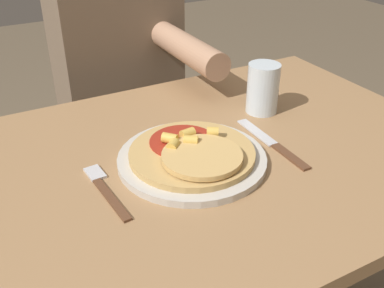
{
  "coord_description": "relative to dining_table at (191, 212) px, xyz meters",
  "views": [
    {
      "loc": [
        -0.35,
        -0.64,
        1.22
      ],
      "look_at": [
        -0.01,
        -0.01,
        0.8
      ],
      "focal_mm": 42.0,
      "sensor_mm": 36.0,
      "label": 1
    }
  ],
  "objects": [
    {
      "name": "knife",
      "position": [
        0.17,
        -0.03,
        0.13
      ],
      "size": [
        0.02,
        0.22,
        0.0
      ],
      "color": "brown",
      "rests_on": "dining_table"
    },
    {
      "name": "fork",
      "position": [
        -0.18,
        -0.02,
        0.13
      ],
      "size": [
        0.03,
        0.18,
        0.0
      ],
      "color": "brown",
      "rests_on": "dining_table"
    },
    {
      "name": "dining_table",
      "position": [
        0.0,
        0.0,
        0.0
      ],
      "size": [
        1.1,
        0.72,
        0.76
      ],
      "color": "#9E754C",
      "rests_on": "ground_plane"
    },
    {
      "name": "pizza",
      "position": [
        -0.0,
        -0.02,
        0.16
      ],
      "size": [
        0.24,
        0.24,
        0.04
      ],
      "color": "tan",
      "rests_on": "plate"
    },
    {
      "name": "drinking_glass",
      "position": [
        0.24,
        0.1,
        0.19
      ],
      "size": [
        0.07,
        0.07,
        0.11
      ],
      "color": "silver",
      "rests_on": "dining_table"
    },
    {
      "name": "plate",
      "position": [
        -0.01,
        -0.01,
        0.14
      ],
      "size": [
        0.28,
        0.28,
        0.01
      ],
      "color": "beige",
      "rests_on": "dining_table"
    },
    {
      "name": "person_diner",
      "position": [
        0.07,
        0.59,
        0.03
      ],
      "size": [
        0.35,
        0.52,
        1.14
      ],
      "color": "#2D2D38",
      "rests_on": "ground_plane"
    }
  ]
}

